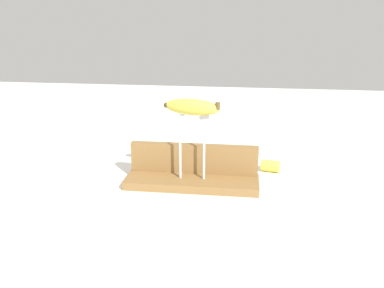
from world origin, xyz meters
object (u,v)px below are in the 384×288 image
wire_coil (202,157)px  banana_raised_center (192,107)px  fork_stand_center (192,141)px  banana_chunk_near (227,162)px  fork_fallen_near (111,155)px  banana_chunk_far (270,166)px

wire_coil → banana_raised_center: bearing=-91.3°
fork_stand_center → banana_chunk_near: (0.09, 0.15, -0.11)m
fork_fallen_near → wire_coil: (0.30, 0.02, -0.00)m
fork_stand_center → fork_fallen_near: fork_stand_center is taller
banana_chunk_far → wire_coil: (-0.22, 0.09, -0.01)m
banana_chunk_near → wire_coil: (-0.09, 0.07, -0.02)m
banana_chunk_far → banana_chunk_near: bearing=173.9°
wire_coil → banana_chunk_far: bearing=-22.1°
fork_fallen_near → banana_chunk_near: bearing=-7.6°
wire_coil → fork_stand_center: bearing=-91.2°
banana_raised_center → wire_coil: size_ratio=1.58×
fork_fallen_near → banana_chunk_far: bearing=-7.2°
fork_stand_center → banana_raised_center: size_ratio=1.14×
banana_chunk_near → banana_chunk_far: banana_chunk_near is taller
fork_fallen_near → banana_chunk_far: size_ratio=2.41×
banana_raised_center → wire_coil: bearing=88.7°
fork_stand_center → banana_raised_center: banana_raised_center is taller
banana_chunk_far → fork_fallen_near: bearing=172.8°
fork_stand_center → banana_chunk_far: (0.22, 0.14, -0.11)m
fork_stand_center → banana_raised_center: 0.09m
banana_chunk_near → banana_chunk_far: bearing=-6.1°
fork_stand_center → fork_fallen_near: size_ratio=1.24×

